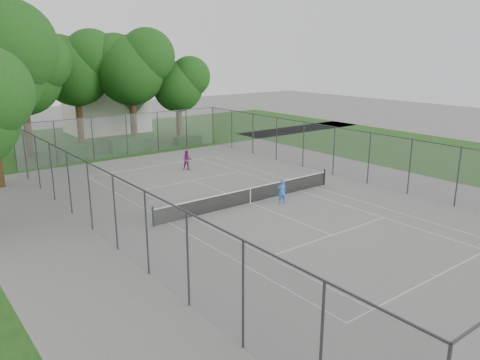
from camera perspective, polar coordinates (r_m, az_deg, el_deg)
ground at (r=27.80m, az=1.26°, el=-2.82°), size 120.00×120.00×0.00m
grass_far at (r=50.17m, az=-17.78°, el=4.67°), size 60.00×20.00×0.00m
grass_right at (r=44.58m, az=23.89°, el=2.81°), size 16.00×40.00×0.00m
court_markings at (r=27.80m, az=1.26°, el=-2.81°), size 11.03×23.83×0.01m
tennis_net at (r=27.64m, az=1.27°, el=-1.81°), size 12.87×0.10×1.10m
perimeter_fence at (r=27.29m, az=1.28°, el=0.79°), size 18.08×34.08×3.52m
tree_far_left at (r=43.00m, az=-25.05°, el=12.04°), size 7.32×6.69×10.53m
tree_far_midleft at (r=48.01m, az=-19.35°, el=13.03°), size 7.52×6.86×10.81m
tree_far_midright at (r=47.02m, az=-13.10°, el=13.56°), size 7.61×6.94×10.93m
tree_far_right at (r=48.14m, az=-7.48°, el=11.69°), size 5.78×5.28×8.31m
hedge_left at (r=41.44m, az=-20.97°, el=2.94°), size 3.90×1.17×0.97m
hedge_mid at (r=43.51m, az=-13.25°, el=4.24°), size 3.74×1.07×1.18m
hedge_right at (r=45.76m, az=-6.35°, el=4.84°), size 2.66×0.98×0.80m
house at (r=54.50m, az=-16.11°, el=9.86°), size 8.02×6.22×9.99m
girl_player at (r=27.60m, az=5.12°, el=-1.42°), size 0.62×0.50×1.46m
woman_player at (r=35.63m, az=-6.45°, el=2.42°), size 0.89×0.80×1.50m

